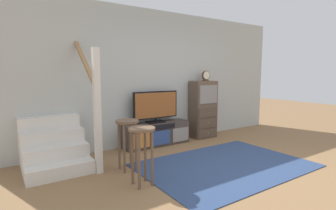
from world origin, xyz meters
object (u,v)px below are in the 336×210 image
at_px(television, 156,106).
at_px(bar_stool_far, 127,133).
at_px(desk_clock, 206,76).
at_px(side_cabinet, 203,109).
at_px(media_console, 157,134).
at_px(bar_stool_near, 142,143).

xyz_separation_m(television, bar_stool_far, (-1.05, -0.94, -0.24)).
bearing_deg(bar_stool_far, desk_clock, 21.27).
distance_m(side_cabinet, bar_stool_far, 2.47).
distance_m(media_console, side_cabinet, 1.30).
bearing_deg(television, desk_clock, -1.28).
height_order(side_cabinet, bar_stool_far, side_cabinet).
bearing_deg(bar_stool_near, media_console, 53.43).
bearing_deg(media_console, television, 90.00).
height_order(media_console, side_cabinet, side_cabinet).
distance_m(television, desk_clock, 1.41).
relative_size(bar_stool_near, bar_stool_far, 1.00).
bearing_deg(television, bar_stool_far, -138.27).
xyz_separation_m(side_cabinet, bar_stool_near, (-2.35, -1.52, -0.07)).
bearing_deg(media_console, desk_clock, -0.21).
relative_size(media_console, side_cabinet, 1.09).
xyz_separation_m(side_cabinet, desk_clock, (0.05, -0.01, 0.75)).
xyz_separation_m(media_console, side_cabinet, (1.23, 0.01, 0.40)).
distance_m(media_console, bar_stool_far, 1.43).
bearing_deg(television, side_cabinet, -0.64).
distance_m(desk_clock, bar_stool_far, 2.64).
bearing_deg(bar_stool_near, television, 53.86).
distance_m(side_cabinet, desk_clock, 0.75).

